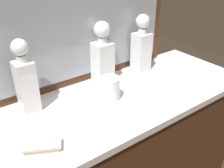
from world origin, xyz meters
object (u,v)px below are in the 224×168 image
Objects in this scene: crystal_decanter_right at (141,48)px; crystal_tumbler_far_left at (111,89)px; crystal_decanter_left at (26,84)px; crystal_decanter_front at (102,58)px; silver_brush_left at (42,146)px.

crystal_decanter_right reaches higher than crystal_tumbler_far_left.
crystal_decanter_left is 2.97× the size of crystal_tumbler_far_left.
silver_brush_left is (-0.46, -0.30, -0.11)m from crystal_decanter_front.
crystal_decanter_right is 0.36m from crystal_tumbler_far_left.
crystal_decanter_front is at bearing 33.09° from silver_brush_left.
crystal_decanter_left reaches higher than crystal_decanter_right.
crystal_tumbler_far_left is at bearing 18.20° from silver_brush_left.
crystal_decanter_left is at bearing -173.88° from crystal_decanter_front.
crystal_decanter_right is 2.15× the size of silver_brush_left.
crystal_decanter_front is at bearing 67.19° from crystal_tumbler_far_left.
crystal_decanter_left reaches higher than silver_brush_left.
crystal_decanter_front is 0.56m from silver_brush_left.
crystal_decanter_front is (-0.24, 0.02, -0.00)m from crystal_decanter_right.
silver_brush_left is at bearing -158.25° from crystal_decanter_right.
crystal_decanter_right is 1.01× the size of crystal_decanter_front.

